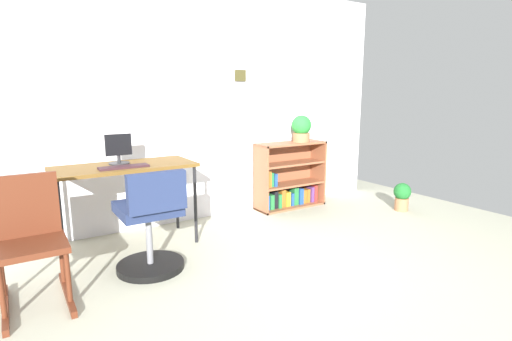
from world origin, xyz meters
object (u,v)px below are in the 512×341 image
(office_chair, at_px, (151,227))
(bookshelf_low, at_px, (288,179))
(monitor, at_px, (119,150))
(rocking_chair, at_px, (30,239))
(keyboard, at_px, (124,167))
(potted_plant_on_shelf, at_px, (301,128))
(potted_plant_floor, at_px, (402,196))
(desk, at_px, (125,172))

(office_chair, distance_m, bookshelf_low, 2.16)
(monitor, relative_size, rocking_chair, 0.32)
(keyboard, relative_size, potted_plant_on_shelf, 1.27)
(office_chair, bearing_deg, bookshelf_low, 24.26)
(rocking_chair, distance_m, potted_plant_on_shelf, 3.08)
(potted_plant_on_shelf, bearing_deg, office_chair, -158.49)
(monitor, bearing_deg, potted_plant_on_shelf, 3.82)
(potted_plant_on_shelf, bearing_deg, monitor, -176.18)
(potted_plant_on_shelf, distance_m, potted_plant_floor, 1.42)
(keyboard, height_order, bookshelf_low, bookshelf_low)
(monitor, distance_m, office_chair, 0.86)
(bookshelf_low, bearing_deg, keyboard, -168.68)
(desk, height_order, monitor, monitor)
(rocking_chair, relative_size, bookshelf_low, 0.96)
(monitor, distance_m, potted_plant_on_shelf, 2.17)
(bookshelf_low, relative_size, potted_plant_floor, 2.67)
(monitor, relative_size, keyboard, 0.66)
(desk, xyz_separation_m, potted_plant_on_shelf, (2.14, 0.22, 0.26))
(potted_plant_on_shelf, relative_size, potted_plant_floor, 0.96)
(office_chair, relative_size, potted_plant_on_shelf, 2.59)
(bookshelf_low, xyz_separation_m, potted_plant_on_shelf, (0.15, -0.05, 0.61))
(monitor, bearing_deg, keyboard, -93.98)
(monitor, xyz_separation_m, potted_plant_floor, (3.04, -0.67, -0.69))
(potted_plant_floor, bearing_deg, desk, 168.89)
(bookshelf_low, bearing_deg, potted_plant_on_shelf, -18.67)
(rocking_chair, relative_size, potted_plant_floor, 2.56)
(monitor, relative_size, potted_plant_floor, 0.81)
(desk, height_order, potted_plant_on_shelf, potted_plant_on_shelf)
(rocking_chair, height_order, bookshelf_low, rocking_chair)
(keyboard, relative_size, rocking_chair, 0.48)
(office_chair, bearing_deg, keyboard, 96.35)
(office_chair, height_order, potted_plant_on_shelf, potted_plant_on_shelf)
(desk, distance_m, potted_plant_on_shelf, 2.16)
(keyboard, height_order, office_chair, office_chair)
(desk, distance_m, rocking_chair, 1.03)
(desk, height_order, office_chair, office_chair)
(bookshelf_low, height_order, potted_plant_floor, bookshelf_low)
(monitor, relative_size, office_chair, 0.32)
(office_chair, relative_size, potted_plant_floor, 2.50)
(keyboard, height_order, potted_plant_floor, keyboard)
(keyboard, distance_m, rocking_chair, 0.94)
(keyboard, bearing_deg, potted_plant_floor, -8.47)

